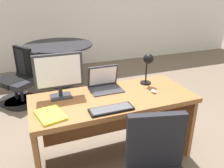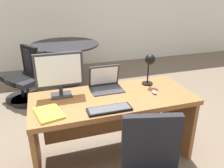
# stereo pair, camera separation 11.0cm
# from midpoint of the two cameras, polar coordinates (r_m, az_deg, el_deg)

# --- Properties ---
(ground) EXTENTS (12.00, 12.00, 0.00)m
(ground) POSITION_cam_midpoint_polar(r_m,az_deg,el_deg) (3.81, -8.81, -3.90)
(ground) COLOR #6B5B4C
(back_wall) EXTENTS (10.00, 0.10, 2.80)m
(back_wall) POSITION_cam_midpoint_polar(r_m,az_deg,el_deg) (5.36, -14.71, 18.94)
(back_wall) COLOR silver
(back_wall) RESTS_ON ground
(desk) EXTENTS (1.58, 0.69, 0.73)m
(desk) POSITION_cam_midpoint_polar(r_m,az_deg,el_deg) (2.31, -1.43, -7.22)
(desk) COLOR brown
(desk) RESTS_ON ground
(monitor) EXTENTS (0.45, 0.16, 0.43)m
(monitor) POSITION_cam_midpoint_polar(r_m,az_deg,el_deg) (2.15, -14.86, 2.79)
(monitor) COLOR #2D2D33
(monitor) RESTS_ON desk
(laptop) EXTENTS (0.33, 0.26, 0.24)m
(laptop) POSITION_cam_midpoint_polar(r_m,az_deg,el_deg) (2.35, -3.34, 0.59)
(laptop) COLOR #2D2D33
(laptop) RESTS_ON desk
(keyboard) EXTENTS (0.39, 0.14, 0.02)m
(keyboard) POSITION_cam_midpoint_polar(r_m,az_deg,el_deg) (1.94, -1.79, -6.48)
(keyboard) COLOR black
(keyboard) RESTS_ON desk
(mouse) EXTENTS (0.04, 0.07, 0.03)m
(mouse) POSITION_cam_midpoint_polar(r_m,az_deg,el_deg) (2.29, 9.26, -1.87)
(mouse) COLOR silver
(mouse) RESTS_ON desk
(desk_lamp) EXTENTS (0.12, 0.14, 0.35)m
(desk_lamp) POSITION_cam_midpoint_polar(r_m,az_deg,el_deg) (2.41, 7.87, 5.40)
(desk_lamp) COLOR black
(desk_lamp) RESTS_ON desk
(book) EXTENTS (0.26, 0.32, 0.02)m
(book) POSITION_cam_midpoint_polar(r_m,az_deg,el_deg) (1.94, -17.02, -7.56)
(book) COLOR yellow
(book) RESTS_ON desk
(meeting_table) EXTENTS (1.25, 1.25, 0.78)m
(meeting_table) POSITION_cam_midpoint_polar(r_m,az_deg,el_deg) (4.33, -14.05, 7.39)
(meeting_table) COLOR black
(meeting_table) RESTS_ON ground
(meeting_chair_near) EXTENTS (0.64, 0.63, 0.87)m
(meeting_chair_near) POSITION_cam_midpoint_polar(r_m,az_deg,el_deg) (3.95, -23.68, 0.77)
(meeting_chair_near) COLOR black
(meeting_chair_near) RESTS_ON ground
(meeting_chair_far) EXTENTS (0.66, 0.65, 0.82)m
(meeting_chair_far) POSITION_cam_midpoint_polar(r_m,az_deg,el_deg) (3.84, -22.49, 0.09)
(meeting_chair_far) COLOR black
(meeting_chair_far) RESTS_ON ground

